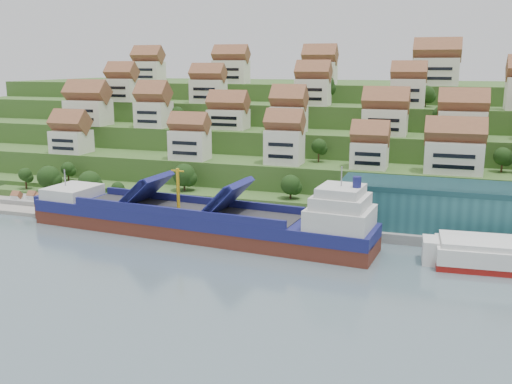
% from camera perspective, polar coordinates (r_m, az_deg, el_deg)
% --- Properties ---
extents(ground, '(300.00, 300.00, 0.00)m').
position_cam_1_polar(ground, '(127.23, -2.62, -4.79)').
color(ground, slate).
rests_on(ground, ground).
extents(quay, '(180.00, 14.00, 2.20)m').
position_cam_1_polar(quay, '(135.62, 7.59, -3.30)').
color(quay, gray).
rests_on(quay, ground).
extents(pebble_beach, '(45.00, 20.00, 1.00)m').
position_cam_1_polar(pebble_beach, '(165.56, -20.19, -1.26)').
color(pebble_beach, gray).
rests_on(pebble_beach, ground).
extents(hillside, '(260.00, 128.00, 31.00)m').
position_cam_1_polar(hillside, '(222.88, 6.88, 5.53)').
color(hillside, '#2D4C1E').
rests_on(hillside, ground).
extents(hillside_village, '(154.07, 61.99, 29.03)m').
position_cam_1_polar(hillside_village, '(179.20, 5.64, 8.33)').
color(hillside_village, silver).
rests_on(hillside_village, ground).
extents(hillside_trees, '(138.24, 62.49, 31.96)m').
position_cam_1_polar(hillside_trees, '(167.91, -1.21, 5.28)').
color(hillside_trees, '#1B3913').
rests_on(hillside_trees, ground).
extents(warehouse, '(60.00, 15.00, 10.00)m').
position_cam_1_polar(warehouse, '(134.24, 21.38, -1.55)').
color(warehouse, '#245C63').
rests_on(warehouse, quay).
extents(flagpole, '(1.28, 0.16, 8.00)m').
position_cam_1_polar(flagpole, '(129.73, 6.43, -1.36)').
color(flagpole, gray).
rests_on(flagpole, quay).
extents(beach_huts, '(14.40, 3.70, 2.20)m').
position_cam_1_polar(beach_huts, '(165.50, -21.05, -0.76)').
color(beach_huts, white).
rests_on(beach_huts, pebble_beach).
extents(cargo_ship, '(82.69, 19.96, 18.21)m').
position_cam_1_polar(cargo_ship, '(128.84, -5.23, -3.02)').
color(cargo_ship, '#58261B').
rests_on(cargo_ship, ground).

